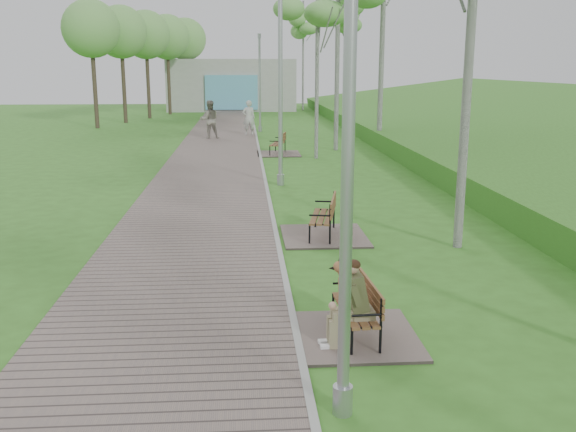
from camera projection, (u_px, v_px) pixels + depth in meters
name	position (u px, v px, depth m)	size (l,w,h in m)	color
walkway	(213.00, 164.00, 23.20)	(3.50, 67.00, 0.04)	#70605B
kerb	(262.00, 163.00, 23.32)	(0.10, 67.00, 0.05)	#999993
building_north	(232.00, 85.00, 51.39)	(10.00, 5.20, 4.00)	#9E9E99
bench_main	(353.00, 312.00, 8.33)	(1.53, 1.70, 1.34)	#70605B
bench_second	(322.00, 228.00, 13.35)	(1.73, 1.92, 1.06)	#70605B
bench_third	(278.00, 150.00, 25.84)	(1.71, 1.90, 1.05)	#70605B
lamp_post_near	(347.00, 174.00, 6.02)	(0.21, 0.21, 5.33)	#A4A7AD
lamp_post_second	(280.00, 97.00, 18.61)	(0.22, 0.22, 5.60)	#A4A7AD
lamp_post_third	(260.00, 87.00, 34.26)	(0.20, 0.20, 5.14)	#A4A7AD
pedestrian_near	(249.00, 118.00, 32.79)	(0.65, 0.43, 1.78)	silver
pedestrian_far	(210.00, 120.00, 31.12)	(0.91, 0.71, 1.86)	gray
birch_mid_c	(318.00, 6.00, 23.48)	(2.41, 2.41, 7.15)	silver
birch_far_c	(349.00, 6.00, 30.01)	(2.38, 2.38, 7.94)	silver
birch_distant_b	(303.00, 22.00, 49.90)	(2.57, 2.57, 8.72)	silver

